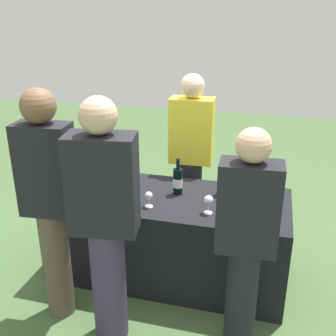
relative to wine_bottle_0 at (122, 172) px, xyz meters
name	(u,v)px	position (x,y,z in m)	size (l,w,h in m)	color
ground_plane	(168,271)	(0.44, -0.12, -0.86)	(12.00, 12.00, 0.00)	#476638
tasting_table	(168,235)	(0.44, -0.12, -0.49)	(1.97, 0.82, 0.74)	black
wine_bottle_0	(122,172)	(0.00, 0.00, 0.00)	(0.08, 0.08, 0.33)	black
wine_bottle_1	(133,174)	(0.11, -0.03, 0.00)	(0.07, 0.07, 0.32)	black
wine_bottle_2	(178,181)	(0.51, -0.05, -0.01)	(0.08, 0.08, 0.31)	black
wine_bottle_3	(223,181)	(0.87, 0.04, 0.00)	(0.07, 0.07, 0.33)	black
wine_bottle_4	(258,188)	(1.15, -0.03, 0.00)	(0.07, 0.07, 0.33)	black
wine_glass_0	(88,184)	(-0.19, -0.27, -0.02)	(0.07, 0.07, 0.15)	silver
wine_glass_1	(149,196)	(0.35, -0.34, -0.03)	(0.06, 0.06, 0.13)	silver
wine_glass_2	(209,201)	(0.81, -0.32, -0.02)	(0.07, 0.07, 0.15)	silver
wine_glass_3	(225,197)	(0.92, -0.22, -0.02)	(0.07, 0.07, 0.14)	silver
wine_glass_4	(253,206)	(1.13, -0.31, -0.02)	(0.07, 0.07, 0.14)	silver
ice_bucket	(108,173)	(-0.15, 0.03, -0.04)	(0.20, 0.20, 0.17)	silver
server_pouring	(191,154)	(0.49, 0.54, 0.03)	(0.41, 0.24, 1.65)	black
guest_0	(49,199)	(-0.23, -0.80, 0.09)	(0.38, 0.23, 1.73)	brown
guest_1	(105,219)	(0.24, -0.92, 0.07)	(0.46, 0.30, 1.72)	#3F3351
guest_2	(246,238)	(1.12, -0.79, -0.01)	(0.38, 0.22, 1.57)	black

